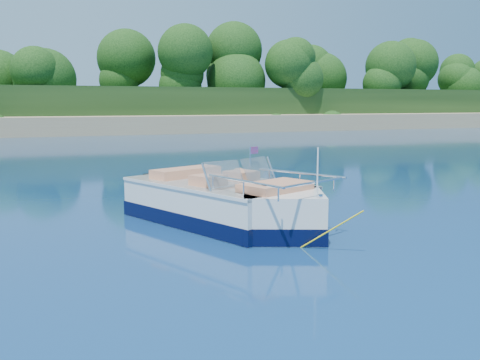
{
  "coord_description": "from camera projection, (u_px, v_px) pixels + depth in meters",
  "views": [
    {
      "loc": [
        -4.79,
        -9.34,
        2.6
      ],
      "look_at": [
        -0.41,
        1.93,
        0.85
      ],
      "focal_mm": 40.0,
      "sensor_mm": 36.0,
      "label": 1
    }
  ],
  "objects": [
    {
      "name": "tow_tube",
      "position": [
        238.0,
        198.0,
        14.2
      ],
      "size": [
        1.79,
        1.79,
        0.37
      ],
      "rotation": [
        0.0,
        0.0,
        0.36
      ],
      "color": "#E4D700",
      "rests_on": "ground"
    },
    {
      "name": "treeline",
      "position": [
        87.0,
        69.0,
        47.76
      ],
      "size": [
        150.0,
        7.12,
        8.19
      ],
      "color": "black",
      "rests_on": "ground"
    },
    {
      "name": "ground",
      "position": [
        294.0,
        234.0,
        10.71
      ],
      "size": [
        160.0,
        160.0,
        0.0
      ],
      "primitive_type": "plane",
      "color": "#0A1F4C",
      "rests_on": "ground"
    },
    {
      "name": "boy",
      "position": [
        239.0,
        202.0,
        14.14
      ],
      "size": [
        0.37,
        0.77,
        1.5
      ],
      "primitive_type": "imported",
      "rotation": [
        0.0,
        -0.17,
        1.54
      ],
      "color": "tan",
      "rests_on": "ground"
    },
    {
      "name": "motorboat",
      "position": [
        230.0,
        206.0,
        11.47
      ],
      "size": [
        3.67,
        5.76,
        2.05
      ],
      "rotation": [
        0.0,
        0.0,
        0.4
      ],
      "color": "white",
      "rests_on": "ground"
    },
    {
      "name": "shoreline",
      "position": [
        71.0,
        115.0,
        69.4
      ],
      "size": [
        170.0,
        59.0,
        6.0
      ],
      "color": "tan",
      "rests_on": "ground"
    }
  ]
}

